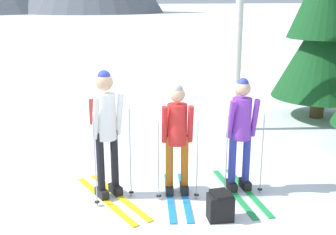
# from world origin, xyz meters

# --- Properties ---
(ground_plane) EXTENTS (400.00, 400.00, 0.00)m
(ground_plane) POSITION_xyz_m (0.00, 0.00, 0.00)
(ground_plane) COLOR white
(skier_in_white) EXTENTS (0.85, 1.75, 1.84)m
(skier_in_white) POSITION_xyz_m (-0.82, 0.25, 1.05)
(skier_in_white) COLOR yellow
(skier_in_white) RESTS_ON ground
(skier_in_red) EXTENTS (0.64, 1.60, 1.63)m
(skier_in_red) POSITION_xyz_m (0.16, 0.07, 0.91)
(skier_in_red) COLOR #1E84D1
(skier_in_red) RESTS_ON ground
(skier_in_purple) EXTENTS (0.61, 1.66, 1.70)m
(skier_in_purple) POSITION_xyz_m (1.08, -0.07, 0.93)
(skier_in_purple) COLOR green
(skier_in_purple) RESTS_ON ground
(pine_tree_near) EXTENTS (2.20, 2.20, 5.32)m
(pine_tree_near) POSITION_xyz_m (4.59, 3.12, 2.44)
(pine_tree_near) COLOR #51381E
(pine_tree_near) RESTS_ON ground
(birch_tree_tall) EXTENTS (0.66, 0.45, 4.08)m
(birch_tree_tall) POSITION_xyz_m (2.27, 2.74, 2.09)
(birch_tree_tall) COLOR silver
(birch_tree_tall) RESTS_ON ground
(backpack_on_snow_front) EXTENTS (0.35, 0.28, 0.38)m
(backpack_on_snow_front) POSITION_xyz_m (0.48, -0.81, 0.19)
(backpack_on_snow_front) COLOR black
(backpack_on_snow_front) RESTS_ON ground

